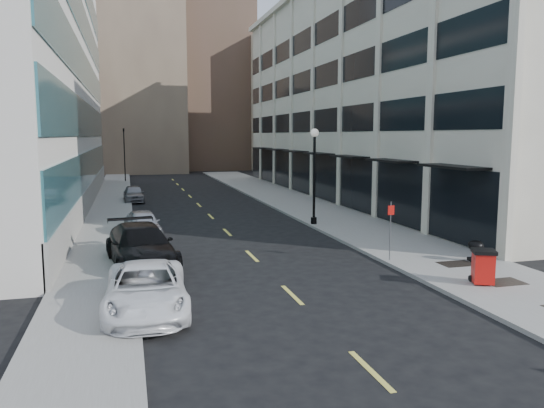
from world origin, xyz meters
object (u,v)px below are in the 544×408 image
car_silver_sedan (143,223)px  lamppost (314,167)px  traffic_signal (124,132)px  trash_bin (483,266)px  car_black_pickup (141,246)px  car_white_van (146,289)px  sign_post (391,223)px  urn_planter (476,248)px  car_grey_sedan (134,194)px

car_silver_sedan → lamppost: 10.24m
traffic_signal → trash_bin: (12.21, -47.00, -4.90)m
car_black_pickup → trash_bin: 13.16m
car_white_van → lamppost: size_ratio=0.92×
car_white_van → sign_post: bearing=22.4°
lamppost → urn_planter: (3.30, -10.61, -2.81)m
trash_bin → urn_planter: 3.54m
trash_bin → car_black_pickup: bearing=175.5°
sign_post → car_white_van: bearing=-160.4°
trash_bin → car_grey_sedan: bearing=136.6°
traffic_signal → trash_bin: size_ratio=5.65×
sign_post → urn_planter: size_ratio=2.77×
lamppost → car_white_van: bearing=-127.6°
car_grey_sedan → sign_post: sign_post is taller
lamppost → sign_post: bearing=-90.0°
car_white_van → car_silver_sedan: (0.27, 12.53, -0.02)m
traffic_signal → car_silver_sedan: 34.38m
car_white_van → car_black_pickup: bearing=92.2°
car_silver_sedan → sign_post: bearing=-47.3°
car_black_pickup → traffic_signal: bearing=83.0°
trash_bin → lamppost: bearing=120.4°
car_grey_sedan → lamppost: (10.10, -14.65, 2.83)m
car_black_pickup → car_silver_sedan: 6.63m
lamppost → urn_planter: 11.46m
car_white_van → car_black_pickup: size_ratio=0.89×
car_black_pickup → car_grey_sedan: bearing=82.0°
car_black_pickup → urn_planter: car_black_pickup is taller
trash_bin → lamppost: lamppost is taller
car_silver_sedan → sign_post: sign_post is taller
traffic_signal → urn_planter: traffic_signal is taller
traffic_signal → car_silver_sedan: (0.97, -34.00, -5.01)m
traffic_signal → car_silver_sedan: size_ratio=1.69×
car_white_van → sign_post: (10.10, 3.72, 1.00)m
car_silver_sedan → car_white_van: bearing=-96.6°
sign_post → car_grey_sedan: bearing=112.1°
traffic_signal → car_white_van: size_ratio=1.33×
lamppost → sign_post: lamppost is taller
car_grey_sedan → trash_bin: bearing=-69.8°
lamppost → car_silver_sedan: bearing=-176.5°
car_white_van → car_silver_sedan: size_ratio=1.27×
car_silver_sedan → traffic_signal: bearing=86.2°
traffic_signal → car_black_pickup: (0.70, -40.62, -4.87)m
car_grey_sedan → car_white_van: bearing=-92.0°
traffic_signal → car_white_van: traffic_signal is taller
car_grey_sedan → traffic_signal: bearing=90.1°
sign_post → urn_planter: 3.66m
lamppost → sign_post: 9.58m
traffic_signal → lamppost: bearing=-72.1°
traffic_signal → lamppost: size_ratio=1.22×
car_silver_sedan → car_grey_sedan: 15.26m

